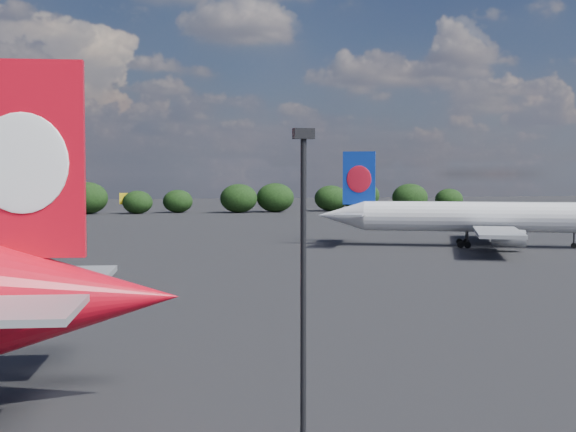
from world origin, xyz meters
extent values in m
plane|color=black|center=(0.00, 60.00, 0.00)|extent=(500.00, 500.00, 0.00)
cone|color=red|center=(4.63, 2.37, 4.90)|extent=(8.39, 5.84, 4.90)
cube|color=red|center=(1.71, 2.73, 11.18)|extent=(5.41, 1.16, 8.83)
ellipsoid|color=white|center=(1.68, 2.44, 11.00)|extent=(4.11, 0.71, 4.51)
ellipsoid|color=white|center=(1.75, 3.02, 11.00)|extent=(4.11, 0.71, 4.51)
cube|color=#929499|center=(2.02, -2.74, 5.30)|extent=(5.11, 6.39, 0.29)
cube|color=#929499|center=(3.35, 7.96, 5.30)|extent=(5.11, 6.39, 0.29)
cylinder|color=silver|center=(58.18, 71.41, 4.36)|extent=(32.11, 17.18, 4.36)
cone|color=silver|center=(39.79, 79.38, 4.36)|extent=(8.13, 6.77, 4.36)
cube|color=#0D2E95|center=(42.19, 78.34, 9.93)|extent=(4.57, 2.31, 7.84)
ellipsoid|color=red|center=(42.09, 78.10, 9.78)|extent=(3.43, 1.62, 4.01)
ellipsoid|color=red|center=(42.29, 78.58, 9.78)|extent=(3.43, 1.62, 4.01)
cube|color=#929499|center=(39.48, 74.29, 4.71)|extent=(5.68, 6.36, 0.26)
cube|color=#929499|center=(43.30, 83.09, 4.71)|extent=(5.68, 6.36, 0.26)
cube|color=#929499|center=(55.27, 60.32, 2.96)|extent=(12.13, 18.24, 0.48)
cube|color=#929499|center=(64.28, 81.10, 2.96)|extent=(12.13, 18.24, 0.48)
cylinder|color=#929499|center=(58.60, 63.62, 1.83)|extent=(4.93, 3.89, 2.35)
cube|color=#929499|center=(58.60, 63.62, 2.44)|extent=(1.86, 1.00, 1.05)
cylinder|color=#929499|center=(64.15, 76.41, 1.83)|extent=(4.93, 3.89, 2.35)
cube|color=#929499|center=(64.15, 76.41, 2.44)|extent=(1.86, 1.00, 1.05)
cylinder|color=black|center=(55.54, 69.70, 1.31)|extent=(0.32, 0.32, 2.18)
cylinder|color=black|center=(55.54, 69.70, 0.48)|extent=(1.04, 0.74, 0.96)
cylinder|color=black|center=(54.66, 70.08, 0.48)|extent=(1.04, 0.74, 0.96)
cylinder|color=black|center=(57.62, 74.50, 1.31)|extent=(0.32, 0.32, 2.18)
cylinder|color=black|center=(57.62, 74.50, 0.48)|extent=(1.04, 0.74, 0.96)
cylinder|color=black|center=(56.74, 74.88, 0.48)|extent=(1.04, 0.74, 0.96)
cylinder|color=black|center=(70.17, 66.20, 1.26)|extent=(0.28, 0.28, 2.18)
cylinder|color=black|center=(70.17, 66.20, 0.39)|extent=(0.84, 0.59, 0.78)
cylinder|color=black|center=(10.34, -14.23, 5.72)|extent=(0.16, 0.16, 11.43)
cube|color=black|center=(10.34, -14.23, 11.58)|extent=(0.55, 0.30, 0.28)
cube|color=#146524|center=(-18.00, 176.00, 3.20)|extent=(6.00, 0.30, 2.60)
cylinder|color=gray|center=(-15.50, 176.00, 1.00)|extent=(0.20, 0.20, 2.00)
cube|color=yellow|center=(12.00, 182.00, 4.00)|extent=(5.00, 0.30, 3.00)
cylinder|color=gray|center=(12.00, 182.00, 1.25)|extent=(0.30, 0.30, 2.50)
ellipsoid|color=black|center=(-10.53, 178.77, 3.53)|extent=(9.18, 7.76, 7.06)
ellipsoid|color=black|center=(1.13, 181.96, 4.22)|extent=(10.98, 9.29, 8.44)
ellipsoid|color=black|center=(14.17, 180.33, 3.07)|extent=(7.99, 6.76, 6.14)
ellipsoid|color=black|center=(25.12, 183.97, 3.13)|extent=(8.15, 6.89, 6.27)
ellipsoid|color=black|center=(41.22, 180.01, 3.93)|extent=(10.21, 8.64, 7.86)
ellipsoid|color=black|center=(51.65, 181.27, 4.02)|extent=(10.46, 8.85, 8.05)
ellipsoid|color=black|center=(68.29, 183.44, 3.66)|extent=(9.52, 8.06, 7.33)
ellipsoid|color=black|center=(76.88, 183.47, 4.35)|extent=(11.30, 9.57, 8.70)
ellipsoid|color=black|center=(89.66, 177.32, 3.92)|extent=(10.19, 8.63, 7.84)
ellipsoid|color=black|center=(102.67, 179.81, 3.17)|extent=(8.23, 6.97, 6.33)
camera|label=1|loc=(5.15, -34.79, 10.52)|focal=50.00mm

